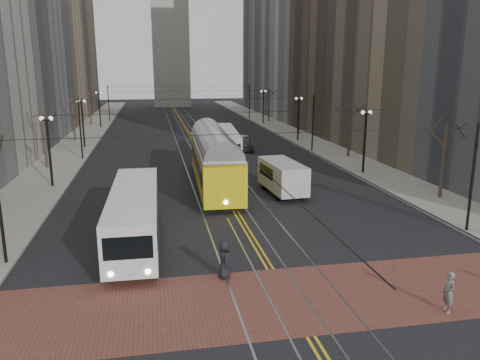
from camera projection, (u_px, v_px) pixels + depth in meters
name	position (u px, v px, depth m)	size (l,w,h in m)	color
ground	(266.00, 261.00, 23.88)	(260.00, 260.00, 0.00)	black
sidewalk_left	(82.00, 139.00, 64.15)	(5.00, 140.00, 0.15)	gray
sidewalk_right	(292.00, 134.00, 69.55)	(5.00, 140.00, 0.15)	gray
crosswalk_band	(288.00, 298.00, 20.06)	(25.00, 6.00, 0.01)	brown
streetcar_rails	(191.00, 137.00, 66.87)	(4.80, 130.00, 0.02)	gray
centre_lines	(191.00, 137.00, 66.87)	(0.42, 130.00, 0.01)	gold
building_left_far	(49.00, 16.00, 96.77)	(16.00, 20.00, 40.00)	brown
building_right_mid	(362.00, 16.00, 68.44)	(16.00, 20.00, 34.00)	brown
building_right_far	(286.00, 21.00, 105.95)	(16.00, 20.00, 40.00)	slate
lamp_posts	(203.00, 132.00, 50.69)	(27.60, 57.20, 5.60)	black
street_trees	(197.00, 125.00, 56.90)	(31.68, 53.28, 5.60)	#382D23
trolley_wires	(197.00, 118.00, 56.27)	(25.96, 120.00, 6.60)	black
transit_bus	(135.00, 217.00, 26.18)	(2.51, 12.06, 3.02)	silver
streetcar	(214.00, 164.00, 38.61)	(2.96, 15.93, 3.75)	yellow
rear_bus	(223.00, 145.00, 49.51)	(2.73, 12.57, 3.28)	silver
cargo_van	(282.00, 178.00, 36.31)	(2.23, 5.79, 2.56)	silver
sedan_grey	(245.00, 143.00, 56.02)	(1.94, 4.83, 1.65)	#404348
sedan_silver	(243.00, 141.00, 58.44)	(1.47, 4.21, 1.39)	#B9BBC1
pedestrian_a	(224.00, 260.00, 21.80)	(0.89, 0.58, 1.82)	black
pedestrian_b	(449.00, 292.00, 18.76)	(0.62, 0.41, 1.71)	slate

